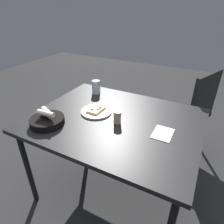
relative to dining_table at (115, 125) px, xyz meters
The scene contains 8 objects.
ground 0.67m from the dining_table, ahead, with size 8.00×8.00×0.00m, color #2A2A2A.
dining_table is the anchor object (origin of this frame).
pizza_plate 0.18m from the dining_table, 84.59° to the left, with size 0.23×0.23×0.04m.
bread_basket 0.47m from the dining_table, 126.25° to the left, with size 0.23×0.23×0.11m.
beer_glass 0.49m from the dining_table, 47.83° to the left, with size 0.07×0.07×0.12m.
pepper_shaker 0.12m from the dining_table, 137.46° to the right, with size 0.05×0.05×0.09m.
napkin 0.36m from the dining_table, 93.80° to the right, with size 0.16×0.12×0.00m.
chair_near 0.95m from the dining_table, 27.41° to the right, with size 0.57×0.57×0.92m.
Camera 1 is at (-1.07, -0.54, 1.46)m, focal length 31.40 mm.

